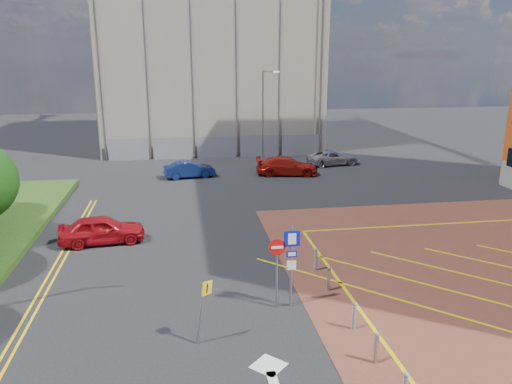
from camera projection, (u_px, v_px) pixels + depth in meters
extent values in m
plane|color=black|center=(283.00, 320.00, 18.00)|extent=(140.00, 140.00, 0.00)
cylinder|color=#9EA0A8|center=(263.00, 116.00, 44.21)|extent=(0.16, 0.16, 8.00)
cylinder|color=#9EA0A8|center=(270.00, 71.00, 43.27)|extent=(1.20, 0.10, 0.10)
cube|color=silver|center=(277.00, 72.00, 43.37)|extent=(0.50, 0.15, 0.12)
cylinder|color=#9EA0A8|center=(291.00, 267.00, 18.61)|extent=(0.10, 0.10, 3.20)
cube|color=#0A12AF|center=(292.00, 239.00, 18.27)|extent=(0.60, 0.04, 0.60)
cube|color=white|center=(292.00, 239.00, 18.25)|extent=(0.30, 0.02, 0.42)
cube|color=#0A12AF|center=(292.00, 254.00, 18.43)|extent=(0.40, 0.04, 0.25)
cube|color=white|center=(292.00, 254.00, 18.41)|extent=(0.28, 0.02, 0.14)
cube|color=white|center=(291.00, 265.00, 18.55)|extent=(0.35, 0.04, 0.35)
cylinder|color=#9EA0A8|center=(277.00, 274.00, 18.59)|extent=(0.08, 0.08, 2.70)
cylinder|color=red|center=(277.00, 247.00, 18.27)|extent=(0.64, 0.04, 0.64)
cube|color=white|center=(277.00, 247.00, 18.25)|extent=(0.44, 0.02, 0.10)
cylinder|color=#9EA0A8|center=(201.00, 313.00, 16.29)|extent=(0.42, 0.08, 2.19)
cube|color=yellow|center=(207.00, 288.00, 16.05)|extent=(0.39, 0.39, 0.51)
cylinder|color=#9EA0A8|center=(376.00, 350.00, 15.36)|extent=(0.14, 0.14, 0.90)
cylinder|color=black|center=(354.00, 318.00, 17.27)|extent=(0.14, 0.14, 0.90)
cylinder|color=#9EA0A8|center=(329.00, 280.00, 20.13)|extent=(0.14, 0.14, 0.90)
cylinder|color=black|center=(315.00, 261.00, 22.03)|extent=(0.14, 0.14, 0.90)
cube|color=gray|center=(207.00, 38.00, 53.19)|extent=(21.20, 19.20, 22.00)
cube|color=gray|center=(227.00, 147.00, 46.47)|extent=(21.60, 0.06, 2.00)
imported|color=#A80E17|center=(102.00, 229.00, 25.26)|extent=(4.39, 2.18, 1.44)
imported|color=navy|center=(190.00, 169.00, 38.85)|extent=(4.08, 1.95, 1.29)
imported|color=#A9170E|center=(287.00, 166.00, 39.72)|extent=(5.18, 2.77, 1.43)
imported|color=#A7A7AE|center=(333.00, 158.00, 43.44)|extent=(4.79, 2.76, 1.26)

